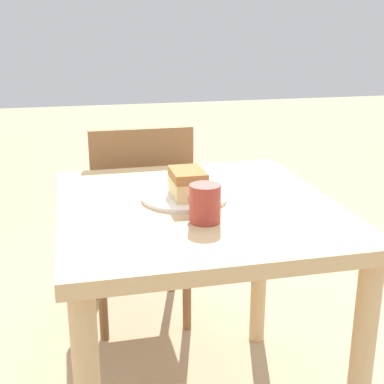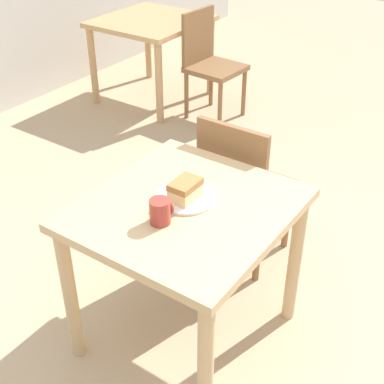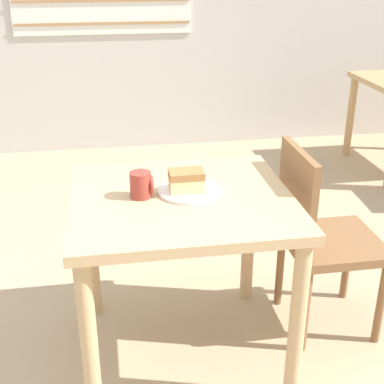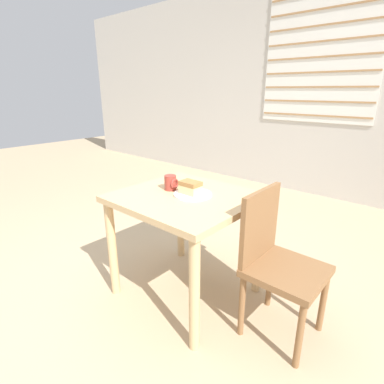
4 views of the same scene
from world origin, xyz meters
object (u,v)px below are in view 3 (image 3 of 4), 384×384
at_px(chair_near_window, 319,234).
at_px(cake_slice, 186,181).
at_px(dining_table_near, 182,224).
at_px(plate, 190,191).
at_px(coffee_mug, 142,185).

distance_m(chair_near_window, cake_slice, 0.68).
bearing_deg(chair_near_window, cake_slice, 96.29).
distance_m(dining_table_near, plate, 0.14).
bearing_deg(dining_table_near, coffee_mug, 174.12).
xyz_separation_m(chair_near_window, plate, (-0.58, -0.06, 0.27)).
height_order(chair_near_window, plate, chair_near_window).
distance_m(plate, cake_slice, 0.05).
height_order(chair_near_window, cake_slice, chair_near_window).
bearing_deg(coffee_mug, chair_near_window, 5.36).
bearing_deg(chair_near_window, dining_table_near, 98.04).
xyz_separation_m(dining_table_near, cake_slice, (0.02, 0.02, 0.17)).
xyz_separation_m(chair_near_window, cake_slice, (-0.59, -0.07, 0.32)).
bearing_deg(coffee_mug, dining_table_near, -5.88).
bearing_deg(chair_near_window, plate, 95.78).
bearing_deg(cake_slice, chair_near_window, 6.29).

